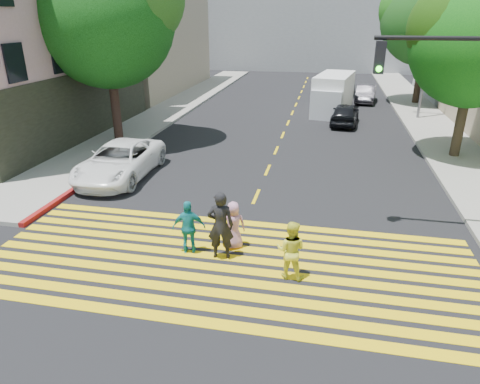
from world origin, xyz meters
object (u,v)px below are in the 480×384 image
(tree_right_near, at_px, (480,35))
(dark_car_parked, at_px, (366,94))
(pedestrian_child, at_px, (233,225))
(dark_car_near, at_px, (345,114))
(tree_right_far, at_px, (430,13))
(pedestrian_extra, at_px, (189,227))
(white_van, at_px, (333,95))
(white_sedan, at_px, (120,161))
(pedestrian_woman, at_px, (291,250))
(traffic_signal, at_px, (479,107))
(silver_car, at_px, (343,85))
(tree_left, at_px, (107,10))
(pedestrian_man, at_px, (221,225))

(tree_right_near, bearing_deg, dark_car_parked, 103.55)
(pedestrian_child, relative_size, dark_car_near, 0.37)
(tree_right_far, relative_size, pedestrian_extra, 5.99)
(white_van, bearing_deg, white_sedan, -110.38)
(white_van, bearing_deg, pedestrian_woman, -82.76)
(white_sedan, bearing_deg, dark_car_parked, 59.00)
(tree_right_far, bearing_deg, dark_car_near, -125.58)
(pedestrian_woman, height_order, white_sedan, pedestrian_woman)
(tree_right_near, height_order, dark_car_near, tree_right_near)
(traffic_signal, bearing_deg, white_van, 101.98)
(dark_car_parked, distance_m, white_van, 5.28)
(tree_right_near, bearing_deg, pedestrian_child, -129.44)
(silver_car, bearing_deg, pedestrian_woman, 91.05)
(pedestrian_child, relative_size, dark_car_parked, 0.36)
(tree_right_near, relative_size, white_van, 1.42)
(tree_left, distance_m, tree_right_near, 16.81)
(pedestrian_extra, relative_size, silver_car, 0.33)
(pedestrian_woman, height_order, silver_car, pedestrian_woman)
(dark_car_parked, xyz_separation_m, white_van, (-2.52, -4.60, 0.58))
(pedestrian_woman, xyz_separation_m, pedestrian_extra, (-2.90, 0.68, -0.00))
(tree_left, xyz_separation_m, pedestrian_man, (8.09, -10.41, -5.50))
(pedestrian_man, bearing_deg, dark_car_near, -111.38)
(tree_left, height_order, pedestrian_woman, tree_left)
(tree_right_far, distance_m, pedestrian_woman, 26.54)
(traffic_signal, bearing_deg, white_sedan, 167.34)
(pedestrian_woman, bearing_deg, pedestrian_man, -10.38)
(tree_left, bearing_deg, white_van, 41.03)
(dark_car_parked, bearing_deg, white_sedan, -112.63)
(dark_car_near, bearing_deg, pedestrian_extra, 80.49)
(white_sedan, relative_size, traffic_signal, 0.84)
(tree_left, bearing_deg, tree_right_near, 1.66)
(pedestrian_man, height_order, silver_car, pedestrian_man)
(tree_right_near, bearing_deg, dark_car_near, 130.73)
(tree_left, height_order, pedestrian_man, tree_left)
(tree_left, xyz_separation_m, traffic_signal, (14.71, -7.75, -2.53))
(tree_left, height_order, pedestrian_child, tree_left)
(dark_car_near, height_order, traffic_signal, traffic_signal)
(tree_left, height_order, tree_right_far, tree_left)
(dark_car_near, bearing_deg, pedestrian_child, 83.87)
(pedestrian_extra, distance_m, white_sedan, 7.05)
(tree_left, relative_size, white_sedan, 1.87)
(pedestrian_man, height_order, dark_car_parked, pedestrian_man)
(tree_right_far, height_order, white_van, tree_right_far)
(white_van, bearing_deg, dark_car_near, -66.28)
(dark_car_near, xyz_separation_m, silver_car, (0.07, 11.40, 0.04))
(pedestrian_child, bearing_deg, silver_car, -118.00)
(tree_right_far, bearing_deg, dark_car_parked, 176.80)
(white_van, height_order, traffic_signal, traffic_signal)
(pedestrian_extra, height_order, white_sedan, pedestrian_extra)
(pedestrian_extra, distance_m, dark_car_near, 17.26)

